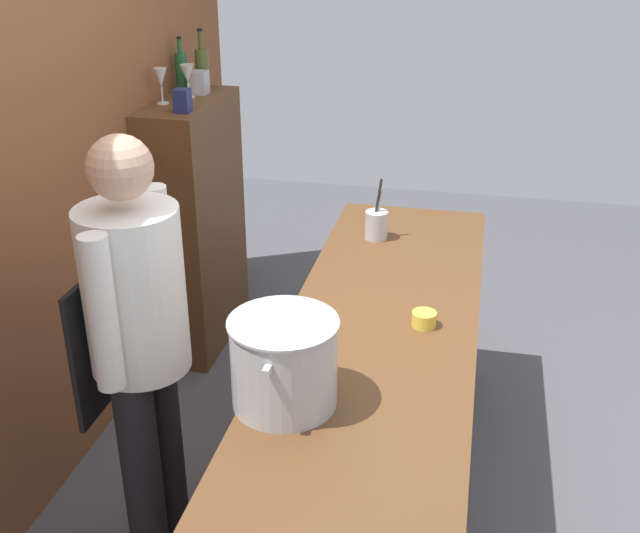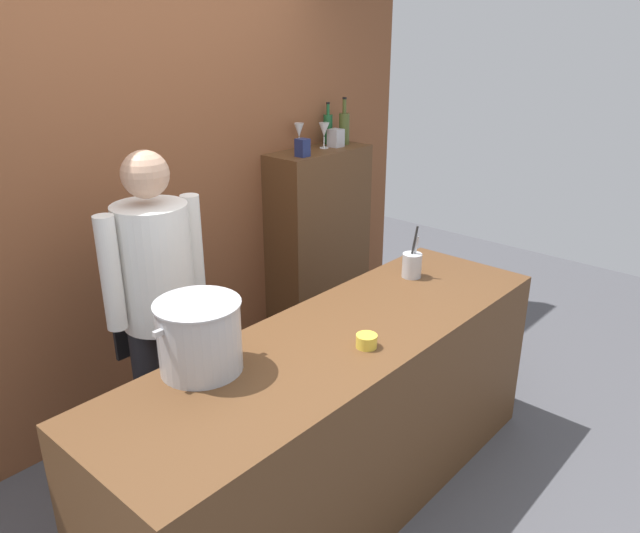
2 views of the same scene
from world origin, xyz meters
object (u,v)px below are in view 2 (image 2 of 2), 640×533
Objects in this scene: butter_jar at (367,341)px; spice_tin_navy at (303,148)px; stockpot_large at (200,336)px; spice_tin_silver at (336,138)px; chef at (158,299)px; wine_bottle_olive at (344,127)px; wine_glass_wide at (299,131)px; wine_bottle_green at (328,128)px; wine_glass_tall at (324,131)px; utensil_crock at (412,265)px.

butter_jar is 1.68m from spice_tin_navy.
stockpot_large is at bearing -149.83° from spice_tin_navy.
spice_tin_silver is (0.40, 0.06, 0.00)m from spice_tin_navy.
spice_tin_silver is at bearing -167.41° from chef.
wine_bottle_olive is at bearing 10.49° from spice_tin_silver.
spice_tin_silver is (1.93, 0.96, 0.40)m from stockpot_large.
spice_tin_navy is at bearing 52.57° from butter_jar.
wine_bottle_olive is 0.37m from wine_glass_wide.
wine_bottle_green reaches higher than spice_tin_navy.
utensil_crock is at bearing -115.29° from wine_glass_tall.
chef is at bearing -167.53° from wine_bottle_olive.
wine_glass_wide is (1.49, 0.49, 0.54)m from chef.
chef reaches higher than utensil_crock.
butter_jar is at bearing -127.86° from wine_glass_wide.
chef reaches higher than spice_tin_navy.
wine_glass_tall is at bearing 164.38° from spice_tin_silver.
utensil_crock is at bearing -101.57° from spice_tin_navy.
spice_tin_silver is (0.60, 1.04, 0.48)m from utensil_crock.
wine_bottle_olive is at bearing 9.22° from spice_tin_navy.
butter_jar is at bearing 111.77° from chef.
wine_bottle_green is 2.38× the size of spice_tin_silver.
chef is 4.22× the size of stockpot_large.
wine_glass_wide is at bearing -177.74° from wine_bottle_green.
utensil_crock is at bearing 20.57° from butter_jar.
wine_bottle_olive is (1.85, 0.41, 0.53)m from chef.
wine_bottle_olive is 1.79× the size of wine_glass_wide.
stockpot_large is at bearing -147.80° from wine_glass_wide.
wine_bottle_olive is 1.12× the size of wine_bottle_green.
stockpot_large is 2.30m from wine_bottle_green.
spice_tin_navy is at bearing -131.04° from wine_glass_wide.
wine_bottle_olive is (1.48, 1.35, 0.57)m from butter_jar.
butter_jar is 1.97m from spice_tin_silver.
butter_jar is at bearing -33.44° from stockpot_large.
wine_bottle_green is at bearing 60.77° from utensil_crock.
wine_glass_wide reaches higher than stockpot_large.
butter_jar is at bearing -133.23° from wine_glass_tall.
stockpot_large reaches higher than butter_jar.
spice_tin_navy reaches higher than butter_jar.
spice_tin_navy is (-0.30, -0.09, -0.06)m from wine_glass_tall.
spice_tin_navy is at bearing -158.44° from wine_bottle_green.
wine_glass_wide is at bearing 157.88° from spice_tin_silver.
utensil_crock is at bearing -119.80° from spice_tin_silver.
stockpot_large is at bearing -151.65° from wine_bottle_green.
stockpot_large is 2.14m from wine_glass_tall.
wine_bottle_green is at bearing 31.96° from wine_glass_tall.
butter_jar is at bearing -137.60° from wine_bottle_olive.
chef is at bearing 71.34° from stockpot_large.
spice_tin_navy is (-0.51, -0.08, -0.06)m from wine_bottle_olive.
wine_glass_wide is 1.49× the size of spice_tin_silver.
butter_jar is 0.51× the size of wine_glass_wide.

